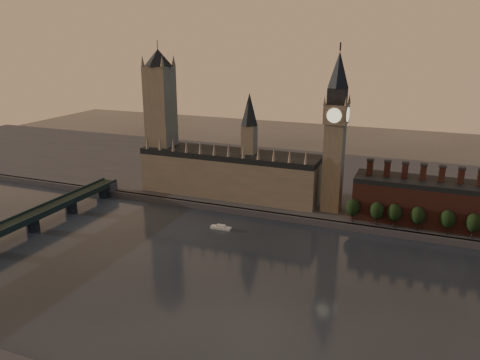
# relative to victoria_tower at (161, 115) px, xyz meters

# --- Properties ---
(ground) EXTENTS (900.00, 900.00, 0.00)m
(ground) POSITION_rel_victoria_tower_xyz_m (120.00, -115.00, -59.09)
(ground) COLOR black
(ground) RESTS_ON ground
(north_bank) EXTENTS (900.00, 182.00, 4.00)m
(north_bank) POSITION_rel_victoria_tower_xyz_m (120.00, 63.04, -57.09)
(north_bank) COLOR #404045
(north_bank) RESTS_ON ground
(palace_of_westminster) EXTENTS (130.00, 30.30, 74.00)m
(palace_of_westminster) POSITION_rel_victoria_tower_xyz_m (55.59, -0.09, -37.46)
(palace_of_westminster) COLOR #80705B
(palace_of_westminster) RESTS_ON north_bank
(victoria_tower) EXTENTS (24.00, 24.00, 108.00)m
(victoria_tower) POSITION_rel_victoria_tower_xyz_m (0.00, 0.00, 0.00)
(victoria_tower) COLOR #80705B
(victoria_tower) RESTS_ON north_bank
(big_ben) EXTENTS (15.00, 15.00, 107.00)m
(big_ben) POSITION_rel_victoria_tower_xyz_m (130.00, -5.00, -2.26)
(big_ben) COLOR #80705B
(big_ben) RESTS_ON north_bank
(chimney_block) EXTENTS (110.00, 25.00, 37.00)m
(chimney_block) POSITION_rel_victoria_tower_xyz_m (200.00, -5.00, -41.27)
(chimney_block) COLOR #592B22
(chimney_block) RESTS_ON north_bank
(embankment_tree_0) EXTENTS (8.60, 8.60, 14.88)m
(embankment_tree_0) POSITION_rel_victoria_tower_xyz_m (146.46, -20.92, -45.62)
(embankment_tree_0) COLOR black
(embankment_tree_0) RESTS_ON north_bank
(embankment_tree_1) EXTENTS (8.60, 8.60, 14.88)m
(embankment_tree_1) POSITION_rel_victoria_tower_xyz_m (160.86, -21.31, -45.62)
(embankment_tree_1) COLOR black
(embankment_tree_1) RESTS_ON north_bank
(embankment_tree_2) EXTENTS (8.60, 8.60, 14.88)m
(embankment_tree_2) POSITION_rel_victoria_tower_xyz_m (170.99, -21.06, -45.62)
(embankment_tree_2) COLOR black
(embankment_tree_2) RESTS_ON north_bank
(embankment_tree_3) EXTENTS (8.60, 8.60, 14.88)m
(embankment_tree_3) POSITION_rel_victoria_tower_xyz_m (184.10, -20.97, -45.62)
(embankment_tree_3) COLOR black
(embankment_tree_3) RESTS_ON north_bank
(embankment_tree_4) EXTENTS (8.60, 8.60, 14.88)m
(embankment_tree_4) POSITION_rel_victoria_tower_xyz_m (200.30, -20.58, -45.62)
(embankment_tree_4) COLOR black
(embankment_tree_4) RESTS_ON north_bank
(embankment_tree_5) EXTENTS (8.60, 8.60, 14.88)m
(embankment_tree_5) POSITION_rel_victoria_tower_xyz_m (213.79, -21.34, -45.62)
(embankment_tree_5) COLOR black
(embankment_tree_5) RESTS_ON north_bank
(westminster_bridge) EXTENTS (14.00, 200.00, 11.55)m
(westminster_bridge) POSITION_rel_victoria_tower_xyz_m (-35.00, -117.70, -51.65)
(westminster_bridge) COLOR black
(westminster_bridge) RESTS_ON ground
(river_boat) EXTENTS (13.16, 3.98, 2.62)m
(river_boat) POSITION_rel_victoria_tower_xyz_m (71.56, -53.05, -58.08)
(river_boat) COLOR silver
(river_boat) RESTS_ON ground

